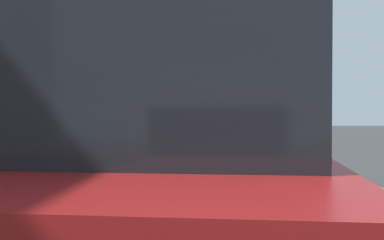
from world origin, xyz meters
name	(u,v)px	position (x,y,z in m)	size (l,w,h in m)	color
ground	(225,162)	(0.00, 0.00, 0.00)	(69.34, 69.34, 0.00)	#373737
sidewalk	(98,160)	(3.62, 0.00, 0.06)	(3.70, 43.34, 0.12)	tan
curb_edge	(165,160)	(1.69, 0.00, 0.06)	(0.16, 43.34, 0.12)	gray
lane_stripe_centre	(330,165)	(-2.86, 0.43, 0.00)	(0.14, 44.20, 0.01)	white
lane_stripe_bike_edge	(217,162)	(0.22, 0.00, 0.00)	(0.12, 43.34, 0.01)	white
building_facade	(26,41)	(5.72, 0.00, 3.48)	(0.50, 43.34, 6.97)	tan
parked_pickup_green_nearest	(209,122)	(0.62, -10.72, 0.90)	(2.31, 5.42, 1.95)	#1E512D
parked_sedan_grey_second	(202,133)	(0.69, -1.94, 0.75)	(1.92, 4.44, 1.52)	slate
parked_sedan_dark_blue_mid	(190,147)	(0.75, 4.42, 0.75)	(2.05, 4.50, 1.52)	navy
parked_suv_red_far	(176,175)	(0.52, 10.70, 1.03)	(2.21, 4.82, 1.99)	maroon
bicycle_at_curb	(192,138)	(1.23, -6.25, 0.37)	(1.14, 1.35, 0.74)	black
cyclist_with_backpack	(188,120)	(1.44, -6.72, 1.08)	(0.55, 0.54, 1.77)	#C6B284
street_tree_near_cyclist	(162,75)	(2.93, -10.32, 3.20)	(3.03, 3.03, 4.31)	#4B4C2D
pedestrian_on_phone	(142,119)	(3.80, -9.53, 1.08)	(0.62, 0.26, 1.69)	black
fire_hydrant	(79,178)	(2.12, 7.41, 0.55)	(0.22, 0.22, 0.84)	red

